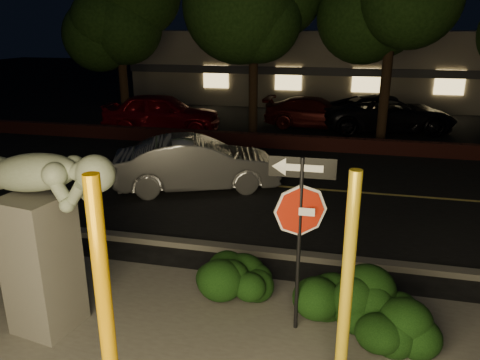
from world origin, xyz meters
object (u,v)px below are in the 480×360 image
object	(u,v)px
signpost	(300,211)
parked_car_dark	(388,114)
yellow_pole_right	(346,292)
parked_car_red	(162,113)
yellow_pole_left	(107,327)
sculpture	(38,221)
parked_car_darkred	(316,113)
silver_sedan	(197,164)

from	to	relation	value
signpost	parked_car_dark	bearing A→B (deg)	80.28
signpost	parked_car_dark	xyz separation A→B (m)	(2.11, 14.47, -1.11)
yellow_pole_right	parked_car_red	bearing A→B (deg)	120.04
yellow_pole_right	yellow_pole_left	bearing A→B (deg)	-149.14
sculpture	parked_car_darkred	world-z (taller)	sculpture
sculpture	parked_car_darkred	distance (m)	15.61
yellow_pole_left	signpost	world-z (taller)	yellow_pole_left
parked_car_darkred	parked_car_dark	distance (m)	2.99
yellow_pole_left	silver_sedan	xyz separation A→B (m)	(-1.82, 8.13, -0.81)
parked_car_red	parked_car_darkred	xyz separation A→B (m)	(6.17, 2.43, -0.16)
silver_sedan	parked_car_darkred	distance (m)	9.29
signpost	silver_sedan	size ratio (longest dim) A/B	0.60
signpost	parked_car_darkred	world-z (taller)	signpost
signpost	parked_car_red	size ratio (longest dim) A/B	0.54
yellow_pole_left	parked_car_red	bearing A→B (deg)	110.59
sculpture	parked_car_darkred	xyz separation A→B (m)	(2.62, 15.35, -1.04)
yellow_pole_left	yellow_pole_right	world-z (taller)	yellow_pole_left
yellow_pole_left	sculpture	size ratio (longest dim) A/B	1.11
silver_sedan	parked_car_dark	size ratio (longest dim) A/B	0.80
silver_sedan	parked_car_darkred	size ratio (longest dim) A/B	0.96
yellow_pole_right	sculpture	world-z (taller)	yellow_pole_right
yellow_pole_right	silver_sedan	size ratio (longest dim) A/B	0.66
yellow_pole_left	yellow_pole_right	distance (m)	2.57
yellow_pole_left	signpost	size ratio (longest dim) A/B	1.17
parked_car_red	parked_car_dark	size ratio (longest dim) A/B	0.89
yellow_pole_left	signpost	distance (m)	2.97
sculpture	parked_car_dark	distance (m)	16.28
yellow_pole_right	signpost	bearing A→B (deg)	118.93
parked_car_darkred	parked_car_dark	xyz separation A→B (m)	(2.99, -0.09, 0.10)
yellow_pole_right	parked_car_darkred	bearing A→B (deg)	95.57
sculpture	silver_sedan	distance (m)	6.48
parked_car_darkred	signpost	bearing A→B (deg)	-174.37
silver_sedan	yellow_pole_right	bearing A→B (deg)	-171.77
silver_sedan	parked_car_darkred	bearing A→B (deg)	-37.89
sculpture	parked_car_dark	size ratio (longest dim) A/B	0.51
parked_car_darkred	parked_car_dark	world-z (taller)	parked_car_dark
sculpture	parked_car_red	world-z (taller)	sculpture
parked_car_dark	sculpture	bearing A→B (deg)	148.06
parked_car_darkred	silver_sedan	bearing A→B (deg)	166.66
signpost	silver_sedan	bearing A→B (deg)	119.51
yellow_pole_right	parked_car_darkred	xyz separation A→B (m)	(-1.54, 15.77, -0.77)
yellow_pole_right	silver_sedan	xyz separation A→B (m)	(-4.03, 6.81, -0.71)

